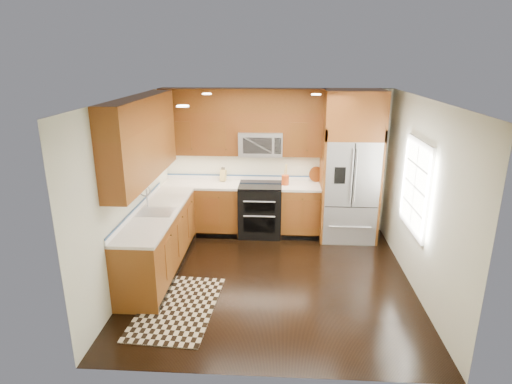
# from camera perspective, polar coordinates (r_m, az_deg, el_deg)

# --- Properties ---
(ground) EXTENTS (4.00, 4.00, 0.00)m
(ground) POSITION_cam_1_polar(r_m,az_deg,el_deg) (6.40, 2.07, -11.55)
(ground) COLOR black
(ground) RESTS_ON ground
(wall_back) EXTENTS (4.00, 0.02, 2.60)m
(wall_back) POSITION_cam_1_polar(r_m,az_deg,el_deg) (7.80, 2.55, 4.16)
(wall_back) COLOR beige
(wall_back) RESTS_ON ground
(wall_left) EXTENTS (0.02, 4.00, 2.60)m
(wall_left) POSITION_cam_1_polar(r_m,az_deg,el_deg) (6.24, -16.48, -0.06)
(wall_left) COLOR beige
(wall_left) RESTS_ON ground
(wall_right) EXTENTS (0.02, 4.00, 2.60)m
(wall_right) POSITION_cam_1_polar(r_m,az_deg,el_deg) (6.17, 21.12, -0.74)
(wall_right) COLOR beige
(wall_right) RESTS_ON ground
(window) EXTENTS (0.04, 1.10, 1.30)m
(window) POSITION_cam_1_polar(r_m,az_deg,el_deg) (6.32, 20.50, 0.70)
(window) COLOR white
(window) RESTS_ON ground
(base_cabinets) EXTENTS (2.85, 3.00, 0.90)m
(base_cabinets) POSITION_cam_1_polar(r_m,az_deg,el_deg) (7.14, -7.66, -4.47)
(base_cabinets) COLOR brown
(base_cabinets) RESTS_ON ground
(countertop) EXTENTS (2.86, 3.01, 0.04)m
(countertop) POSITION_cam_1_polar(r_m,az_deg,el_deg) (7.06, -6.51, -0.62)
(countertop) COLOR silver
(countertop) RESTS_ON base_cabinets
(upper_cabinets) EXTENTS (2.85, 3.00, 1.15)m
(upper_cabinets) POSITION_cam_1_polar(r_m,az_deg,el_deg) (6.87, -7.24, 8.36)
(upper_cabinets) COLOR brown
(upper_cabinets) RESTS_ON ground
(range) EXTENTS (0.76, 0.67, 0.95)m
(range) POSITION_cam_1_polar(r_m,az_deg,el_deg) (7.73, 0.57, -2.39)
(range) COLOR black
(range) RESTS_ON ground
(microwave) EXTENTS (0.76, 0.40, 0.42)m
(microwave) POSITION_cam_1_polar(r_m,az_deg,el_deg) (7.53, 0.65, 6.49)
(microwave) COLOR #B2B2B7
(microwave) RESTS_ON ground
(refrigerator) EXTENTS (0.98, 0.75, 2.60)m
(refrigerator) POSITION_cam_1_polar(r_m,az_deg,el_deg) (7.53, 12.45, 3.30)
(refrigerator) COLOR #B2B2B7
(refrigerator) RESTS_ON ground
(sink_faucet) EXTENTS (0.54, 0.44, 0.37)m
(sink_faucet) POSITION_cam_1_polar(r_m,az_deg,el_deg) (6.46, -13.37, -2.08)
(sink_faucet) COLOR #B2B2B7
(sink_faucet) RESTS_ON countertop
(rug) EXTENTS (1.04, 1.63, 0.01)m
(rug) POSITION_cam_1_polar(r_m,az_deg,el_deg) (5.85, -10.40, -14.86)
(rug) COLOR black
(rug) RESTS_ON ground
(knife_block) EXTENTS (0.11, 0.14, 0.26)m
(knife_block) POSITION_cam_1_polar(r_m,az_deg,el_deg) (7.82, -4.39, 2.25)
(knife_block) COLOR tan
(knife_block) RESTS_ON countertop
(utensil_crock) EXTENTS (0.15, 0.15, 0.37)m
(utensil_crock) POSITION_cam_1_polar(r_m,az_deg,el_deg) (7.57, 3.93, 1.90)
(utensil_crock) COLOR #AE3F15
(utensil_crock) RESTS_ON countertop
(cutting_board) EXTENTS (0.37, 0.37, 0.02)m
(cutting_board) POSITION_cam_1_polar(r_m,az_deg,el_deg) (7.86, 7.99, 1.46)
(cutting_board) COLOR brown
(cutting_board) RESTS_ON countertop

